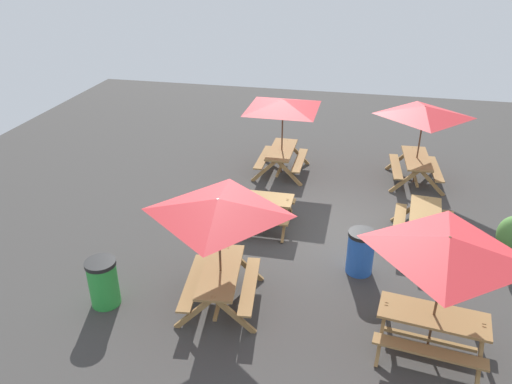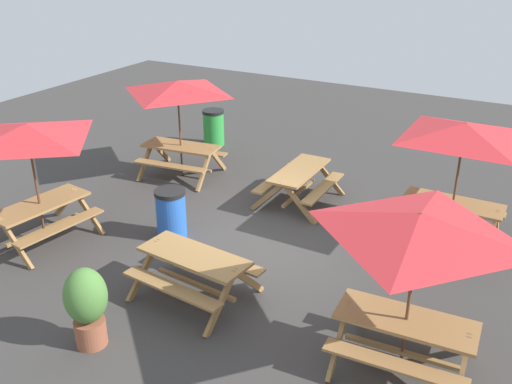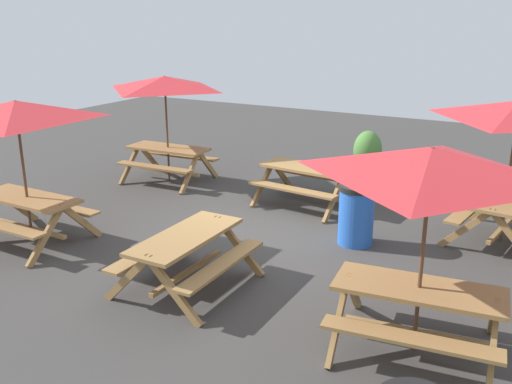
{
  "view_description": "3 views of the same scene",
  "coord_description": "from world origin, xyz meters",
  "px_view_note": "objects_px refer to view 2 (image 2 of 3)",
  "views": [
    {
      "loc": [
        -10.57,
        -0.28,
        6.39
      ],
      "look_at": [
        -0.06,
        2.01,
        0.9
      ],
      "focal_mm": 35.0,
      "sensor_mm": 36.0,
      "label": 1
    },
    {
      "loc": [
        4.48,
        -8.21,
        5.32
      ],
      "look_at": [
        -0.17,
        0.29,
        0.9
      ],
      "focal_mm": 40.0,
      "sensor_mm": 36.0,
      "label": 2
    },
    {
      "loc": [
        -4.29,
        7.7,
        3.57
      ],
      "look_at": [
        -0.17,
        0.29,
        0.9
      ],
      "focal_mm": 40.0,
      "sensor_mm": 36.0,
      "label": 3
    }
  ],
  "objects_px": {
    "picnic_table_2": "(299,178)",
    "trash_bin_green": "(214,127)",
    "picnic_table_1": "(28,141)",
    "potted_plant_0": "(87,303)",
    "picnic_table_4": "(178,94)",
    "picnic_table_5": "(463,140)",
    "trash_bin_blue": "(171,214)",
    "picnic_table_0": "(195,266)",
    "picnic_table_3": "(418,236)"
  },
  "relations": [
    {
      "from": "picnic_table_1",
      "to": "picnic_table_4",
      "type": "relative_size",
      "value": 1.0
    },
    {
      "from": "trash_bin_green",
      "to": "picnic_table_3",
      "type": "bearing_deg",
      "value": -41.87
    },
    {
      "from": "picnic_table_3",
      "to": "potted_plant_0",
      "type": "height_order",
      "value": "picnic_table_3"
    },
    {
      "from": "picnic_table_1",
      "to": "trash_bin_green",
      "type": "height_order",
      "value": "picnic_table_1"
    },
    {
      "from": "picnic_table_0",
      "to": "picnic_table_1",
      "type": "height_order",
      "value": "picnic_table_1"
    },
    {
      "from": "picnic_table_0",
      "to": "picnic_table_2",
      "type": "relative_size",
      "value": 1.07
    },
    {
      "from": "picnic_table_1",
      "to": "picnic_table_2",
      "type": "relative_size",
      "value": 1.29
    },
    {
      "from": "picnic_table_4",
      "to": "potted_plant_0",
      "type": "bearing_deg",
      "value": -73.19
    },
    {
      "from": "picnic_table_4",
      "to": "trash_bin_blue",
      "type": "relative_size",
      "value": 2.38
    },
    {
      "from": "picnic_table_4",
      "to": "potted_plant_0",
      "type": "xyz_separation_m",
      "value": [
        2.47,
        -5.68,
        -1.3
      ]
    },
    {
      "from": "trash_bin_blue",
      "to": "potted_plant_0",
      "type": "xyz_separation_m",
      "value": [
        0.86,
        -3.08,
        0.19
      ]
    },
    {
      "from": "picnic_table_3",
      "to": "picnic_table_5",
      "type": "distance_m",
      "value": 3.91
    },
    {
      "from": "picnic_table_5",
      "to": "trash_bin_blue",
      "type": "distance_m",
      "value": 5.47
    },
    {
      "from": "picnic_table_2",
      "to": "trash_bin_green",
      "type": "distance_m",
      "value": 4.21
    },
    {
      "from": "picnic_table_2",
      "to": "picnic_table_5",
      "type": "bearing_deg",
      "value": -91.98
    },
    {
      "from": "picnic_table_1",
      "to": "picnic_table_5",
      "type": "xyz_separation_m",
      "value": [
        6.7,
        3.73,
        0.0
      ]
    },
    {
      "from": "potted_plant_0",
      "to": "picnic_table_1",
      "type": "bearing_deg",
      "value": 147.8
    },
    {
      "from": "picnic_table_0",
      "to": "picnic_table_4",
      "type": "distance_m",
      "value": 5.26
    },
    {
      "from": "picnic_table_3",
      "to": "potted_plant_0",
      "type": "bearing_deg",
      "value": -160.29
    },
    {
      "from": "picnic_table_5",
      "to": "trash_bin_green",
      "type": "xyz_separation_m",
      "value": [
        -6.76,
        2.32,
        -1.49
      ]
    },
    {
      "from": "picnic_table_3",
      "to": "picnic_table_5",
      "type": "xyz_separation_m",
      "value": [
        -0.18,
        3.9,
        0.0
      ]
    },
    {
      "from": "picnic_table_3",
      "to": "potted_plant_0",
      "type": "distance_m",
      "value": 4.49
    },
    {
      "from": "picnic_table_5",
      "to": "picnic_table_1",
      "type": "bearing_deg",
      "value": -150.38
    },
    {
      "from": "picnic_table_4",
      "to": "picnic_table_0",
      "type": "bearing_deg",
      "value": -58.85
    },
    {
      "from": "picnic_table_4",
      "to": "picnic_table_1",
      "type": "bearing_deg",
      "value": -103.28
    },
    {
      "from": "picnic_table_2",
      "to": "picnic_table_5",
      "type": "xyz_separation_m",
      "value": [
        3.18,
        -0.1,
        1.43
      ]
    },
    {
      "from": "trash_bin_blue",
      "to": "trash_bin_green",
      "type": "bearing_deg",
      "value": 113.79
    },
    {
      "from": "picnic_table_5",
      "to": "picnic_table_4",
      "type": "bearing_deg",
      "value": 179.48
    },
    {
      "from": "picnic_table_3",
      "to": "trash_bin_green",
      "type": "bearing_deg",
      "value": 135.18
    },
    {
      "from": "picnic_table_0",
      "to": "picnic_table_5",
      "type": "relative_size",
      "value": 0.68
    },
    {
      "from": "picnic_table_0",
      "to": "picnic_table_4",
      "type": "xyz_separation_m",
      "value": [
        -3.11,
        3.99,
        1.43
      ]
    },
    {
      "from": "picnic_table_1",
      "to": "picnic_table_4",
      "type": "distance_m",
      "value": 3.87
    },
    {
      "from": "picnic_table_2",
      "to": "potted_plant_0",
      "type": "relative_size",
      "value": 1.47
    },
    {
      "from": "trash_bin_green",
      "to": "potted_plant_0",
      "type": "bearing_deg",
      "value": -69.33
    },
    {
      "from": "picnic_table_1",
      "to": "picnic_table_2",
      "type": "distance_m",
      "value": 5.39
    },
    {
      "from": "picnic_table_0",
      "to": "trash_bin_blue",
      "type": "distance_m",
      "value": 2.05
    },
    {
      "from": "picnic_table_0",
      "to": "trash_bin_green",
      "type": "distance_m",
      "value": 7.17
    },
    {
      "from": "trash_bin_green",
      "to": "picnic_table_2",
      "type": "bearing_deg",
      "value": -31.82
    },
    {
      "from": "trash_bin_green",
      "to": "potted_plant_0",
      "type": "height_order",
      "value": "potted_plant_0"
    },
    {
      "from": "picnic_table_0",
      "to": "picnic_table_2",
      "type": "bearing_deg",
      "value": 95.95
    },
    {
      "from": "picnic_table_3",
      "to": "picnic_table_5",
      "type": "height_order",
      "value": "same"
    },
    {
      "from": "picnic_table_0",
      "to": "trash_bin_blue",
      "type": "xyz_separation_m",
      "value": [
        -1.49,
        1.4,
        -0.07
      ]
    },
    {
      "from": "picnic_table_2",
      "to": "trash_bin_blue",
      "type": "height_order",
      "value": "trash_bin_blue"
    },
    {
      "from": "picnic_table_1",
      "to": "potted_plant_0",
      "type": "xyz_separation_m",
      "value": [
        2.91,
        -1.83,
        -1.3
      ]
    },
    {
      "from": "trash_bin_blue",
      "to": "potted_plant_0",
      "type": "bearing_deg",
      "value": -74.44
    },
    {
      "from": "trash_bin_green",
      "to": "picnic_table_5",
      "type": "bearing_deg",
      "value": -18.93
    },
    {
      "from": "picnic_table_1",
      "to": "trash_bin_green",
      "type": "bearing_deg",
      "value": 8.37
    },
    {
      "from": "potted_plant_0",
      "to": "picnic_table_0",
      "type": "bearing_deg",
      "value": 69.31
    },
    {
      "from": "picnic_table_1",
      "to": "picnic_table_3",
      "type": "relative_size",
      "value": 1.0
    },
    {
      "from": "picnic_table_1",
      "to": "picnic_table_3",
      "type": "distance_m",
      "value": 6.88
    }
  ]
}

